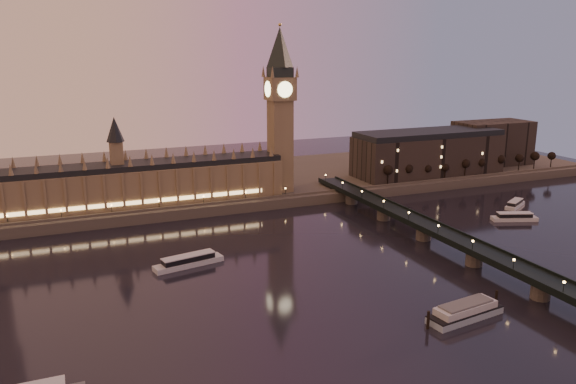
# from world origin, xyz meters

# --- Properties ---
(ground) EXTENTS (700.00, 700.00, 0.00)m
(ground) POSITION_xyz_m (0.00, 0.00, 0.00)
(ground) COLOR black
(ground) RESTS_ON ground
(far_embankment) EXTENTS (560.00, 130.00, 6.00)m
(far_embankment) POSITION_xyz_m (30.00, 165.00, 3.00)
(far_embankment) COLOR #423D35
(far_embankment) RESTS_ON ground
(palace_of_westminster) EXTENTS (180.00, 26.62, 52.00)m
(palace_of_westminster) POSITION_xyz_m (-40.12, 120.99, 21.71)
(palace_of_westminster) COLOR brown
(palace_of_westminster) RESTS_ON ground
(big_ben) EXTENTS (17.68, 17.68, 104.00)m
(big_ben) POSITION_xyz_m (53.99, 120.99, 63.95)
(big_ben) COLOR brown
(big_ben) RESTS_ON ground
(westminster_bridge) EXTENTS (13.20, 260.00, 15.30)m
(westminster_bridge) POSITION_xyz_m (91.61, 0.00, 5.52)
(westminster_bridge) COLOR black
(westminster_bridge) RESTS_ON ground
(city_block) EXTENTS (155.00, 45.00, 34.00)m
(city_block) POSITION_xyz_m (194.94, 130.93, 22.24)
(city_block) COLOR black
(city_block) RESTS_ON ground
(bare_tree_0) EXTENTS (5.83, 5.83, 11.86)m
(bare_tree_0) POSITION_xyz_m (127.19, 109.00, 14.85)
(bare_tree_0) COLOR black
(bare_tree_0) RESTS_ON ground
(bare_tree_1) EXTENTS (5.83, 5.83, 11.86)m
(bare_tree_1) POSITION_xyz_m (143.40, 109.00, 14.85)
(bare_tree_1) COLOR black
(bare_tree_1) RESTS_ON ground
(bare_tree_2) EXTENTS (5.83, 5.83, 11.86)m
(bare_tree_2) POSITION_xyz_m (159.61, 109.00, 14.85)
(bare_tree_2) COLOR black
(bare_tree_2) RESTS_ON ground
(bare_tree_3) EXTENTS (5.83, 5.83, 11.86)m
(bare_tree_3) POSITION_xyz_m (175.81, 109.00, 14.85)
(bare_tree_3) COLOR black
(bare_tree_3) RESTS_ON ground
(bare_tree_4) EXTENTS (5.83, 5.83, 11.86)m
(bare_tree_4) POSITION_xyz_m (192.02, 109.00, 14.85)
(bare_tree_4) COLOR black
(bare_tree_4) RESTS_ON ground
(bare_tree_5) EXTENTS (5.83, 5.83, 11.86)m
(bare_tree_5) POSITION_xyz_m (208.22, 109.00, 14.85)
(bare_tree_5) COLOR black
(bare_tree_5) RESTS_ON ground
(bare_tree_6) EXTENTS (5.83, 5.83, 11.86)m
(bare_tree_6) POSITION_xyz_m (224.43, 109.00, 14.85)
(bare_tree_6) COLOR black
(bare_tree_6) RESTS_ON ground
(bare_tree_7) EXTENTS (5.83, 5.83, 11.86)m
(bare_tree_7) POSITION_xyz_m (240.64, 109.00, 14.85)
(bare_tree_7) COLOR black
(bare_tree_7) RESTS_ON ground
(bare_tree_8) EXTENTS (5.83, 5.83, 11.86)m
(bare_tree_8) POSITION_xyz_m (256.84, 109.00, 14.85)
(bare_tree_8) COLOR black
(bare_tree_8) RESTS_ON ground
(bare_tree_9) EXTENTS (5.83, 5.83, 11.86)m
(bare_tree_9) POSITION_xyz_m (273.05, 109.00, 14.85)
(bare_tree_9) COLOR black
(bare_tree_9) RESTS_ON ground
(cruise_boat_a) EXTENTS (32.59, 13.09, 5.10)m
(cruise_boat_a) POSITION_xyz_m (-26.80, 29.35, 2.25)
(cruise_boat_a) COLOR silver
(cruise_boat_a) RESTS_ON ground
(cruise_boat_b) EXTENTS (26.11, 14.78, 4.70)m
(cruise_boat_b) POSITION_xyz_m (159.87, 27.16, 2.07)
(cruise_boat_b) COLOR silver
(cruise_boat_b) RESTS_ON ground
(cruise_boat_c) EXTENTS (21.66, 15.77, 4.32)m
(cruise_boat_c) POSITION_xyz_m (181.63, 49.21, 1.90)
(cruise_boat_c) COLOR silver
(cruise_boat_c) RESTS_ON ground
(moored_barge) EXTENTS (35.21, 12.65, 6.51)m
(moored_barge) POSITION_xyz_m (53.95, -59.20, 2.75)
(moored_barge) COLOR #9AB2C4
(moored_barge) RESTS_ON ground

